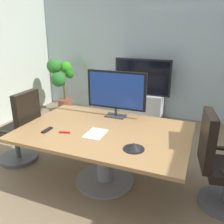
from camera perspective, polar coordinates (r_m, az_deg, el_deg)
ground_plane at (r=3.01m, az=-1.38°, el=-19.45°), size 7.06×7.06×0.00m
wall_back_glass_partition at (r=5.28m, az=12.12°, el=14.61°), size 5.91×0.10×2.96m
conference_table at (r=2.95m, az=-1.84°, el=-7.24°), size 2.04×1.35×0.73m
office_chair_left at (r=3.70m, az=-21.26°, el=-4.79°), size 0.60×0.57×1.09m
office_chair_right at (r=2.88m, az=24.70°, el=-12.46°), size 0.63×0.61×1.09m
tv_monitor at (r=3.22m, az=1.02°, el=4.99°), size 0.84×0.18×0.64m
wall_display_unit at (r=5.19m, az=7.20°, el=3.12°), size 1.20×0.36×1.31m
potted_plant at (r=5.65m, az=-12.27°, el=7.49°), size 0.64×0.63×1.24m
conference_phone at (r=2.44m, az=5.32°, el=-8.31°), size 0.22×0.22×0.07m
remote_control at (r=2.96m, az=-15.41°, el=-4.21°), size 0.05×0.17×0.02m
whiteboard_marker at (r=2.85m, az=-11.31°, el=-4.82°), size 0.13×0.05×0.02m
paper_notepad at (r=2.78m, az=-4.01°, el=-5.23°), size 0.22×0.30×0.01m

